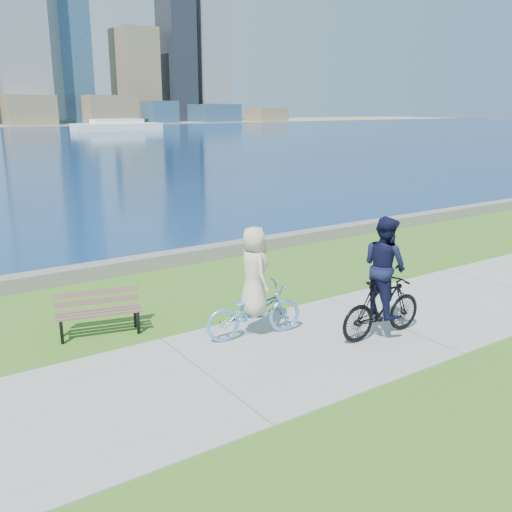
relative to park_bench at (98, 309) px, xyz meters
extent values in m
plane|color=#36651A|center=(0.81, -2.66, -0.49)|extent=(320.00, 320.00, 0.00)
cube|color=gray|center=(0.81, -2.66, -0.48)|extent=(80.00, 3.50, 0.02)
cube|color=slate|center=(0.81, 3.54, -0.31)|extent=(90.00, 0.50, 0.35)
cube|color=#746547|center=(26.57, 118.17, 2.62)|extent=(9.86, 6.94, 6.22)
cube|color=#746547|center=(43.88, 117.56, 2.68)|extent=(11.03, 6.01, 6.34)
cube|color=navy|center=(55.88, 117.45, 2.09)|extent=(6.63, 6.97, 5.15)
cube|color=navy|center=(71.96, 119.70, 1.72)|extent=(10.35, 9.70, 4.42)
cube|color=#746547|center=(87.25, 118.27, 1.31)|extent=(8.87, 8.12, 3.60)
cube|color=slate|center=(27.71, 125.27, 20.95)|extent=(10.25, 8.11, 42.87)
cube|color=#746547|center=(55.34, 129.76, 10.71)|extent=(8.95, 10.79, 22.40)
cube|color=black|center=(66.70, 129.32, 16.47)|extent=(6.99, 9.47, 33.92)
cube|color=slate|center=(76.63, 128.64, 19.82)|extent=(8.74, 7.32, 40.61)
cube|color=white|center=(32.09, 82.97, 0.13)|extent=(14.49, 4.14, 1.24)
cube|color=white|center=(32.09, 82.97, 1.12)|extent=(8.28, 3.11, 0.72)
cube|color=black|center=(-0.72, -0.09, -0.27)|extent=(0.07, 0.07, 0.43)
cube|color=black|center=(0.60, -0.41, -0.27)|extent=(0.07, 0.07, 0.43)
cube|color=black|center=(-0.63, 0.25, -0.27)|extent=(0.07, 0.07, 0.43)
cube|color=black|center=(0.68, -0.07, -0.27)|extent=(0.07, 0.07, 0.43)
cube|color=brown|center=(-0.06, -0.25, -0.03)|extent=(1.52, 0.46, 0.04)
cube|color=brown|center=(-0.02, -0.10, -0.03)|extent=(1.52, 0.46, 0.04)
cube|color=brown|center=(0.01, 0.05, -0.03)|extent=(1.52, 0.46, 0.04)
cube|color=brown|center=(0.04, 0.16, 0.09)|extent=(1.51, 0.42, 0.11)
cube|color=brown|center=(0.05, 0.19, 0.25)|extent=(1.51, 0.42, 0.11)
imported|color=#63AEF1|center=(2.28, -1.75, 0.02)|extent=(0.95, 1.94, 0.97)
imported|color=beige|center=(2.28, -1.75, 0.77)|extent=(0.64, 0.87, 1.62)
imported|color=black|center=(4.20, -3.06, 0.08)|extent=(0.61, 1.85, 1.10)
imported|color=black|center=(4.20, -3.06, 0.86)|extent=(0.71, 0.89, 1.80)
camera|label=1|loc=(-3.15, -9.82, 3.63)|focal=40.00mm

